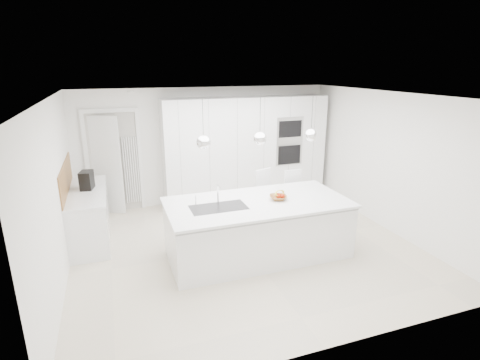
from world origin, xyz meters
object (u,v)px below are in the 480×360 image
object	(u,v)px
fruit_bowl	(278,198)
bar_stool_right	(295,200)
bar_stool_left	(266,201)
island_base	(258,230)
espresso_machine	(87,180)

from	to	relation	value
fruit_bowl	bar_stool_right	bearing A→B (deg)	47.01
bar_stool_left	bar_stool_right	xyz separation A→B (m)	(0.55, -0.11, -0.02)
island_base	bar_stool_left	size ratio (longest dim) A/B	2.52
island_base	fruit_bowl	world-z (taller)	fruit_bowl
fruit_bowl	espresso_machine	size ratio (longest dim) A/B	0.88
bar_stool_right	fruit_bowl	bearing A→B (deg)	-136.36
bar_stool_left	bar_stool_right	distance (m)	0.56
fruit_bowl	bar_stool_left	world-z (taller)	bar_stool_left
espresso_machine	island_base	bearing A→B (deg)	-19.84
bar_stool_left	bar_stool_right	world-z (taller)	bar_stool_left
espresso_machine	bar_stool_left	xyz separation A→B (m)	(3.03, -0.69, -0.50)
island_base	fruit_bowl	distance (m)	0.61
bar_stool_right	espresso_machine	bearing A→B (deg)	164.00
fruit_bowl	bar_stool_right	xyz separation A→B (m)	(0.71, 0.76, -0.40)
bar_stool_left	espresso_machine	bearing A→B (deg)	147.17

